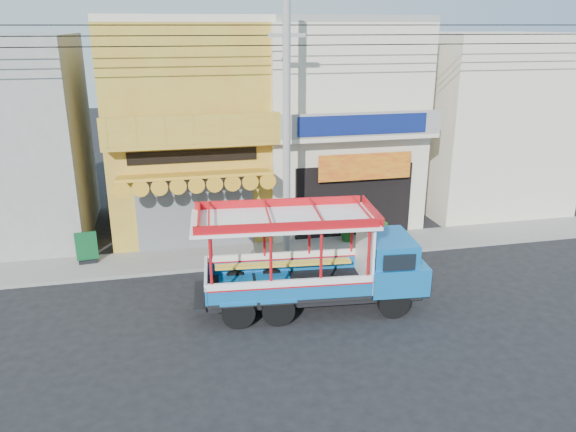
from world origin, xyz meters
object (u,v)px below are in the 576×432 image
object	(u,v)px
songthaew_truck	(328,260)
green_sign	(87,250)
utility_pole	(291,118)
potted_plant_c	(380,233)
potted_plant_b	(385,234)
potted_plant_a	(348,229)

from	to	relation	value
songthaew_truck	green_sign	xyz separation A→B (m)	(-7.22, 4.65, -0.90)
utility_pole	potted_plant_c	xyz separation A→B (m)	(3.54, 0.52, -4.49)
utility_pole	potted_plant_b	size ratio (longest dim) A/B	31.16
green_sign	utility_pole	bearing A→B (deg)	-8.73
utility_pole	green_sign	bearing A→B (deg)	171.27
utility_pole	songthaew_truck	bearing A→B (deg)	-85.52
green_sign	potted_plant_b	world-z (taller)	green_sign
potted_plant_a	potted_plant_c	world-z (taller)	potted_plant_a
songthaew_truck	potted_plant_b	xyz separation A→B (m)	(3.36, 3.95, -0.91)
potted_plant_b	potted_plant_a	bearing A→B (deg)	-0.23
green_sign	potted_plant_c	xyz separation A→B (m)	(10.49, -0.54, -0.04)
songthaew_truck	potted_plant_c	distance (m)	5.33
utility_pole	potted_plant_b	world-z (taller)	utility_pole
potted_plant_a	potted_plant_b	size ratio (longest dim) A/B	1.00
utility_pole	songthaew_truck	world-z (taller)	utility_pole
potted_plant_a	potted_plant_c	bearing A→B (deg)	-72.90
utility_pole	songthaew_truck	distance (m)	5.06
potted_plant_c	potted_plant_a	bearing A→B (deg)	-85.18
utility_pole	potted_plant_a	xyz separation A→B (m)	(2.47, 1.14, -4.46)
green_sign	potted_plant_a	distance (m)	9.41
green_sign	potted_plant_c	world-z (taller)	green_sign
songthaew_truck	green_sign	bearing A→B (deg)	147.21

